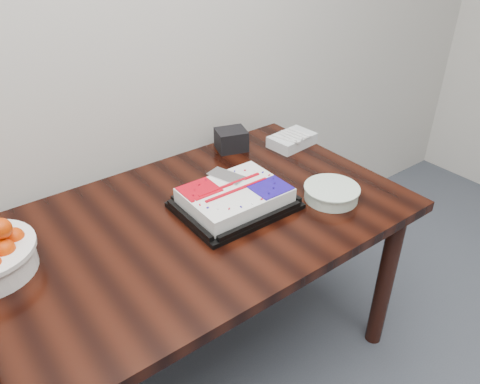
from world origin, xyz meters
TOP-DOWN VIEW (x-y plane):
  - table at (0.00, 2.00)m, footprint 1.80×0.90m
  - cake_tray at (0.30, 1.97)m, footprint 0.40×0.32m
  - plate_stack at (0.61, 1.80)m, footprint 0.20×0.20m
  - fork_bag at (0.80, 2.21)m, footprint 0.21×0.15m
  - napkin_box at (0.56, 2.35)m, footprint 0.16×0.14m

SIDE VIEW (x-z plane):
  - table at x=0.00m, z-range 0.29..1.04m
  - plate_stack at x=0.61m, z-range 0.75..0.80m
  - fork_bag at x=0.80m, z-range 0.75..0.81m
  - cake_tray at x=0.30m, z-range 0.75..0.83m
  - napkin_box at x=0.56m, z-range 0.75..0.84m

